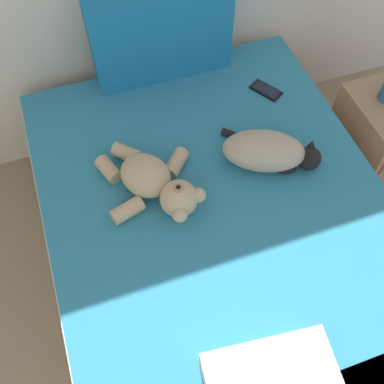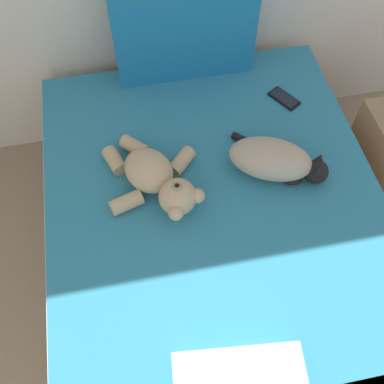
% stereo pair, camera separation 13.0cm
% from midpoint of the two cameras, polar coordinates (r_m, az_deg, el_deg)
% --- Properties ---
extents(bed, '(1.41, 1.92, 0.54)m').
position_cam_midpoint_polar(bed, '(2.00, 5.22, -7.64)').
color(bed, '#9E7A56').
rests_on(bed, ground_plane).
extents(patterned_cushion, '(0.64, 0.14, 0.42)m').
position_cam_midpoint_polar(patterned_cushion, '(2.15, 0.84, 19.38)').
color(patterned_cushion, '#1972AD').
rests_on(patterned_cushion, bed).
extents(cat, '(0.42, 0.37, 0.15)m').
position_cam_midpoint_polar(cat, '(1.86, 12.48, 3.85)').
color(cat, tan).
rests_on(cat, bed).
extents(teddy_bear, '(0.39, 0.48, 0.16)m').
position_cam_midpoint_polar(teddy_bear, '(1.77, -2.40, 1.59)').
color(teddy_bear, tan).
rests_on(teddy_bear, bed).
extents(cell_phone, '(0.14, 0.16, 0.01)m').
position_cam_midpoint_polar(cell_phone, '(2.19, 13.34, 11.41)').
color(cell_phone, black).
rests_on(cell_phone, bed).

